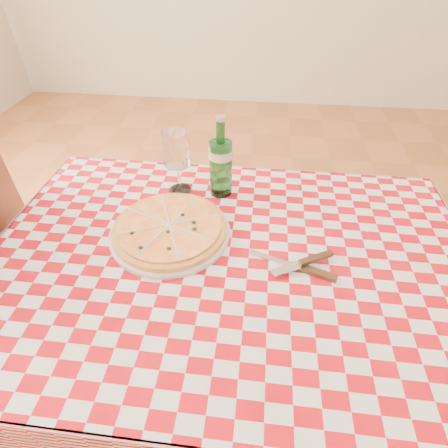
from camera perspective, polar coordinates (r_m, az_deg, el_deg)
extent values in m
plane|color=#9D5932|center=(1.56, 0.52, -24.94)|extent=(6.00, 6.00, 0.00)
cube|color=brown|center=(0.95, 0.79, -6.50)|extent=(1.20, 0.80, 0.04)
cylinder|color=brown|center=(1.26, -29.94, -26.87)|extent=(0.06, 0.06, 0.71)
cylinder|color=brown|center=(1.57, -18.04, -4.72)|extent=(0.06, 0.06, 0.71)
cylinder|color=brown|center=(1.53, 22.89, -7.91)|extent=(0.06, 0.06, 0.71)
cube|color=#9E0913|center=(0.93, 0.80, -5.49)|extent=(1.30, 0.90, 0.01)
cylinder|color=brown|center=(1.42, 29.06, -24.82)|extent=(0.04, 0.04, 0.48)
cylinder|color=brown|center=(1.65, 29.57, -12.57)|extent=(0.04, 0.04, 0.48)
cylinder|color=brown|center=(1.68, -26.37, -9.75)|extent=(0.04, 0.04, 0.48)
cylinder|color=brown|center=(1.50, -32.36, -21.50)|extent=(0.04, 0.04, 0.48)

